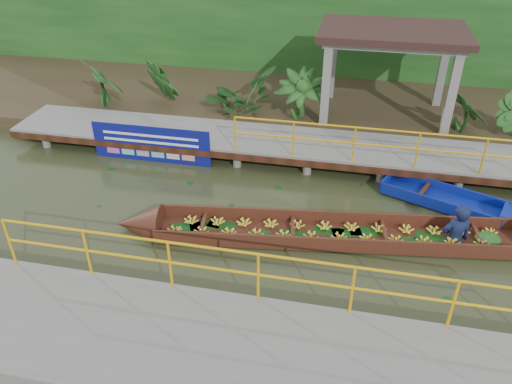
# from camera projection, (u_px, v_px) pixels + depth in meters

# --- Properties ---
(ground) EXTENTS (80.00, 80.00, 0.00)m
(ground) POSITION_uv_depth(u_px,v_px,m) (251.00, 224.00, 11.85)
(ground) COLOR #2C341A
(ground) RESTS_ON ground
(land_strip) EXTENTS (30.00, 8.00, 0.45)m
(land_strip) POSITION_uv_depth(u_px,v_px,m) (296.00, 100.00, 17.95)
(land_strip) COLOR #36291B
(land_strip) RESTS_ON ground
(far_dock) EXTENTS (16.00, 2.06, 1.66)m
(far_dock) POSITION_uv_depth(u_px,v_px,m) (277.00, 143.00, 14.43)
(far_dock) COLOR slate
(far_dock) RESTS_ON ground
(near_dock) EXTENTS (18.00, 2.40, 1.73)m
(near_dock) POSITION_uv_depth(u_px,v_px,m) (256.00, 366.00, 8.03)
(near_dock) COLOR slate
(near_dock) RESTS_ON ground
(pavilion) EXTENTS (4.40, 3.00, 3.00)m
(pavilion) POSITION_uv_depth(u_px,v_px,m) (392.00, 41.00, 15.05)
(pavilion) COLOR slate
(pavilion) RESTS_ON ground
(foliage_backdrop) EXTENTS (30.00, 0.80, 4.00)m
(foliage_backdrop) POSITION_uv_depth(u_px,v_px,m) (307.00, 32.00, 19.08)
(foliage_backdrop) COLOR #174315
(foliage_backdrop) RESTS_ON ground
(vendor_boat) EXTENTS (10.27, 2.36, 2.31)m
(vendor_boat) POSITION_uv_depth(u_px,v_px,m) (357.00, 230.00, 11.21)
(vendor_boat) COLOR #381D0F
(vendor_boat) RESTS_ON ground
(moored_blue_boat) EXTENTS (3.53, 2.12, 0.82)m
(moored_blue_boat) POSITION_uv_depth(u_px,v_px,m) (477.00, 210.00, 12.11)
(moored_blue_boat) COLOR navy
(moored_blue_boat) RESTS_ON ground
(blue_banner) EXTENTS (3.50, 0.04, 1.09)m
(blue_banner) POSITION_uv_depth(u_px,v_px,m) (151.00, 144.00, 14.21)
(blue_banner) COLOR navy
(blue_banner) RESTS_ON ground
(tropical_plants) EXTENTS (14.22, 1.22, 1.52)m
(tropical_plants) POSITION_uv_depth(u_px,v_px,m) (291.00, 96.00, 15.58)
(tropical_plants) COLOR #174315
(tropical_plants) RESTS_ON ground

